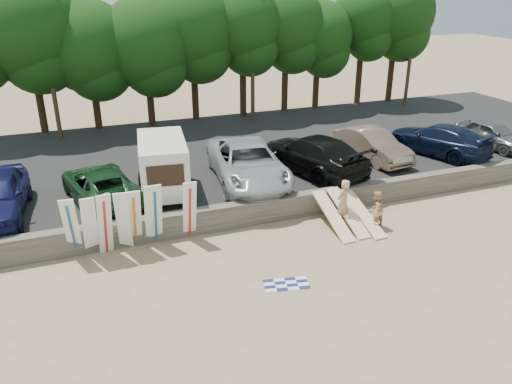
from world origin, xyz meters
The scene contains 28 objects.
ground centered at (0.00, 0.00, 0.00)m, with size 120.00×120.00×0.00m, color tan.
seawall centered at (0.00, 3.00, 0.50)m, with size 44.00×0.50×1.00m, color #6B6356.
parking_lot centered at (0.00, 10.50, 0.35)m, with size 44.00×14.50×0.70m, color #282828.
treeline centered at (-1.10, 17.48, 6.35)m, with size 32.70×6.25×9.04m.
utility_poles centered at (2.00, 16.00, 5.43)m, with size 25.80×0.26×9.00m.
box_trailer centered at (-5.85, 5.67, 2.07)m, with size 2.60×4.07×2.45m.
car_1 centered at (-8.47, 5.91, 1.43)m, with size 2.41×5.23×1.45m, color #133519.
car_2 centered at (-2.00, 5.78, 1.59)m, with size 2.94×6.37×1.77m, color #AEAEB4.
car_3 centered at (1.36, 5.93, 1.59)m, with size 2.48×6.11×1.77m, color black.
car_4 centered at (5.00, 6.43, 1.47)m, with size 1.64×4.70×1.55m, color #7F6551.
car_5 centered at (8.77, 5.97, 1.50)m, with size 2.25×5.52×1.60m, color black.
car_6 centered at (12.30, 5.87, 1.43)m, with size 1.71×4.26×1.45m, color #56585C.
surfboard_upright_0 centered at (-9.74, 2.57, 1.25)m, with size 0.50×0.06×2.60m, color white.
surfboard_upright_1 centered at (-9.13, 2.48, 1.25)m, with size 0.50×0.06×2.60m, color white.
surfboard_upright_2 centered at (-8.61, 2.41, 1.27)m, with size 0.50×0.06×2.60m, color white.
surfboard_upright_3 centered at (-7.96, 2.46, 1.26)m, with size 0.50×0.06×2.60m, color white.
surfboard_upright_4 centered at (-7.56, 2.53, 1.25)m, with size 0.50×0.06×2.60m, color white.
surfboard_upright_5 centered at (-6.93, 2.58, 1.28)m, with size 0.50×0.06×2.60m, color white.
surfboard_upright_6 centered at (-6.79, 2.57, 1.28)m, with size 0.50×0.06×2.60m, color white.
surfboard_upright_7 centered at (-5.50, 2.51, 1.27)m, with size 0.50×0.06×2.60m, color white.
surfboard_low_0 centered at (0.11, 1.48, 0.54)m, with size 0.56×3.00×0.07m, color beige.
surfboard_low_1 centered at (0.82, 1.56, 0.55)m, with size 0.56×3.00×0.07m, color beige.
surfboard_low_2 centered at (1.42, 1.35, 0.47)m, with size 0.56×3.00×0.07m, color beige.
beachgoer_a centered at (0.62, 1.64, 0.98)m, with size 0.71×0.47×1.96m, color tan.
beachgoer_b centered at (1.72, 0.93, 0.79)m, with size 0.77×0.60×1.59m, color tan.
cooler centered at (0.41, 2.23, 0.16)m, with size 0.38×0.30×0.32m, color #227D3A.
gear_bag centered at (0.88, 2.40, 0.11)m, with size 0.30×0.25×0.22m, color orange.
beach_towel centered at (-3.29, -1.60, 0.01)m, with size 1.50×1.50×0.00m, color white.
Camera 1 is at (-9.12, -14.33, 9.37)m, focal length 35.00 mm.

